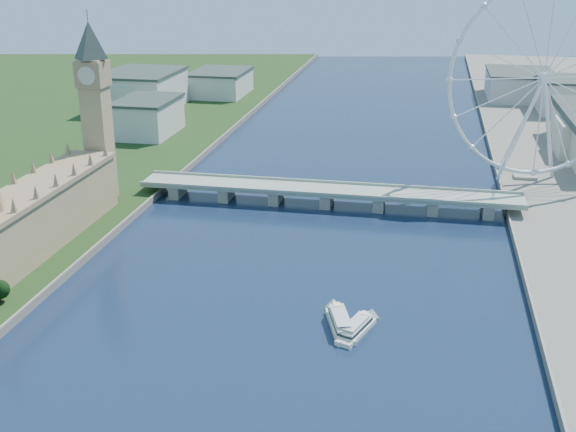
# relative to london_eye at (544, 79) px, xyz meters

# --- Properties ---
(big_ben) EXTENTS (20.02, 20.02, 110.00)m
(big_ben) POSITION_rel_london_eye_xyz_m (-247.98, -77.08, -0.95)
(big_ben) COLOR tan
(big_ben) RESTS_ON ground
(westminster_bridge) EXTENTS (220.00, 22.00, 9.50)m
(westminster_bridge) POSITION_rel_london_eye_xyz_m (-119.98, -55.08, -60.89)
(westminster_bridge) COLOR gray
(westminster_bridge) RESTS_ON ground
(london_eye) EXTENTS (113.60, 39.12, 124.30)m
(london_eye) POSITION_rel_london_eye_xyz_m (0.00, 0.00, 0.00)
(london_eye) COLOR silver
(london_eye) RESTS_ON ground
(city_skyline) EXTENTS (505.00, 280.00, 32.00)m
(city_skyline) POSITION_rel_london_eye_xyz_m (-80.75, 205.00, -50.56)
(city_skyline) COLOR beige
(city_skyline) RESTS_ON ground
(tour_boat_near) EXTENTS (15.45, 27.77, 5.94)m
(tour_boat_near) POSITION_rel_london_eye_xyz_m (-87.90, -201.81, -67.52)
(tour_boat_near) COLOR silver
(tour_boat_near) RESTS_ON ground
(tour_boat_far) EXTENTS (16.47, 31.10, 6.67)m
(tour_boat_far) POSITION_rel_london_eye_xyz_m (-94.30, -199.24, -67.52)
(tour_boat_far) COLOR #EAEAC7
(tour_boat_far) RESTS_ON ground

